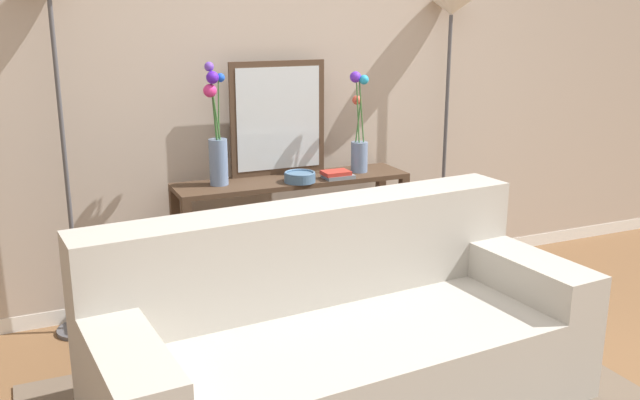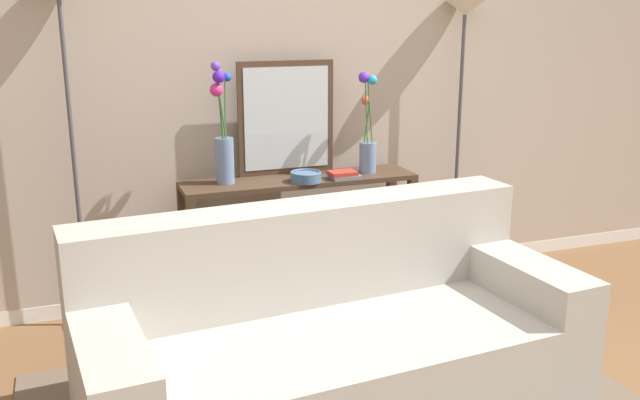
{
  "view_description": "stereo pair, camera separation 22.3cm",
  "coord_description": "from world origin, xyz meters",
  "px_view_note": "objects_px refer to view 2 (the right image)",
  "views": [
    {
      "loc": [
        -1.53,
        -1.97,
        1.73
      ],
      "look_at": [
        -0.15,
        1.12,
        0.81
      ],
      "focal_mm": 39.45,
      "sensor_mm": 36.0,
      "label": 1
    },
    {
      "loc": [
        -1.32,
        -2.06,
        1.73
      ],
      "look_at": [
        -0.15,
        1.12,
        0.81
      ],
      "focal_mm": 39.45,
      "sensor_mm": 36.0,
      "label": 2
    }
  ],
  "objects_px": {
    "floor_lamp_right": "(462,62)",
    "couch": "(331,343)",
    "console_table": "(300,217)",
    "book_row_under_console": "(247,301)",
    "floor_lamp_left": "(64,58)",
    "fruit_bowl": "(306,177)",
    "vase_short_flowers": "(368,139)",
    "vase_tall_flowers": "(223,140)",
    "book_stack": "(344,175)",
    "wall_mirror": "(286,118)"
  },
  "relations": [
    {
      "from": "floor_lamp_left",
      "to": "vase_tall_flowers",
      "type": "bearing_deg",
      "value": -6.67
    },
    {
      "from": "vase_short_flowers",
      "to": "floor_lamp_left",
      "type": "bearing_deg",
      "value": 176.0
    },
    {
      "from": "couch",
      "to": "fruit_bowl",
      "type": "distance_m",
      "value": 1.19
    },
    {
      "from": "vase_short_flowers",
      "to": "book_row_under_console",
      "type": "xyz_separation_m",
      "value": [
        -0.77,
        0.0,
        -0.93
      ]
    },
    {
      "from": "floor_lamp_right",
      "to": "couch",
      "type": "bearing_deg",
      "value": -137.19
    },
    {
      "from": "book_stack",
      "to": "fruit_bowl",
      "type": "bearing_deg",
      "value": 178.98
    },
    {
      "from": "couch",
      "to": "vase_short_flowers",
      "type": "xyz_separation_m",
      "value": [
        0.67,
        1.15,
        0.68
      ]
    },
    {
      "from": "console_table",
      "to": "book_row_under_console",
      "type": "relative_size",
      "value": 3.17
    },
    {
      "from": "couch",
      "to": "floor_lamp_left",
      "type": "distance_m",
      "value": 1.99
    },
    {
      "from": "floor_lamp_left",
      "to": "vase_short_flowers",
      "type": "xyz_separation_m",
      "value": [
        1.66,
        -0.12,
        -0.5
      ]
    },
    {
      "from": "vase_short_flowers",
      "to": "book_row_under_console",
      "type": "bearing_deg",
      "value": 179.85
    },
    {
      "from": "console_table",
      "to": "vase_tall_flowers",
      "type": "distance_m",
      "value": 0.66
    },
    {
      "from": "vase_tall_flowers",
      "to": "book_row_under_console",
      "type": "xyz_separation_m",
      "value": [
        0.1,
        -0.02,
        -0.98
      ]
    },
    {
      "from": "fruit_bowl",
      "to": "book_row_under_console",
      "type": "xyz_separation_m",
      "value": [
        -0.34,
        0.1,
        -0.76
      ]
    },
    {
      "from": "floor_lamp_left",
      "to": "fruit_bowl",
      "type": "bearing_deg",
      "value": -9.8
    },
    {
      "from": "vase_tall_flowers",
      "to": "vase_short_flowers",
      "type": "bearing_deg",
      "value": -1.56
    },
    {
      "from": "fruit_bowl",
      "to": "vase_short_flowers",
      "type": "bearing_deg",
      "value": 12.89
    },
    {
      "from": "vase_short_flowers",
      "to": "book_stack",
      "type": "distance_m",
      "value": 0.28
    },
    {
      "from": "console_table",
      "to": "floor_lamp_right",
      "type": "bearing_deg",
      "value": 5.81
    },
    {
      "from": "floor_lamp_right",
      "to": "vase_tall_flowers",
      "type": "xyz_separation_m",
      "value": [
        -1.56,
        -0.09,
        -0.39
      ]
    },
    {
      "from": "couch",
      "to": "floor_lamp_right",
      "type": "xyz_separation_m",
      "value": [
        1.37,
        1.27,
        1.1
      ]
    },
    {
      "from": "floor_lamp_right",
      "to": "console_table",
      "type": "bearing_deg",
      "value": -174.19
    },
    {
      "from": "console_table",
      "to": "book_stack",
      "type": "xyz_separation_m",
      "value": [
        0.24,
        -0.1,
        0.26
      ]
    },
    {
      "from": "couch",
      "to": "book_row_under_console",
      "type": "height_order",
      "value": "couch"
    },
    {
      "from": "floor_lamp_right",
      "to": "book_row_under_console",
      "type": "relative_size",
      "value": 4.13
    },
    {
      "from": "couch",
      "to": "wall_mirror",
      "type": "xyz_separation_m",
      "value": [
        0.21,
        1.29,
        0.8
      ]
    },
    {
      "from": "couch",
      "to": "book_row_under_console",
      "type": "xyz_separation_m",
      "value": [
        -0.09,
        1.15,
        -0.26
      ]
    },
    {
      "from": "floor_lamp_left",
      "to": "floor_lamp_right",
      "type": "height_order",
      "value": "floor_lamp_left"
    },
    {
      "from": "floor_lamp_left",
      "to": "wall_mirror",
      "type": "xyz_separation_m",
      "value": [
        1.2,
        0.02,
        -0.38
      ]
    },
    {
      "from": "couch",
      "to": "book_stack",
      "type": "distance_m",
      "value": 1.26
    },
    {
      "from": "vase_tall_flowers",
      "to": "fruit_bowl",
      "type": "distance_m",
      "value": 0.51
    },
    {
      "from": "vase_tall_flowers",
      "to": "fruit_bowl",
      "type": "height_order",
      "value": "vase_tall_flowers"
    },
    {
      "from": "floor_lamp_left",
      "to": "fruit_bowl",
      "type": "xyz_separation_m",
      "value": [
        1.24,
        -0.21,
        -0.68
      ]
    },
    {
      "from": "floor_lamp_left",
      "to": "book_row_under_console",
      "type": "relative_size",
      "value": 4.35
    },
    {
      "from": "wall_mirror",
      "to": "vase_short_flowers",
      "type": "relative_size",
      "value": 1.11
    },
    {
      "from": "wall_mirror",
      "to": "book_stack",
      "type": "distance_m",
      "value": 0.48
    },
    {
      "from": "wall_mirror",
      "to": "console_table",
      "type": "bearing_deg",
      "value": -76.56
    },
    {
      "from": "vase_tall_flowers",
      "to": "book_row_under_console",
      "type": "bearing_deg",
      "value": -12.12
    },
    {
      "from": "couch",
      "to": "console_table",
      "type": "xyz_separation_m",
      "value": [
        0.24,
        1.15,
        0.23
      ]
    },
    {
      "from": "console_table",
      "to": "fruit_bowl",
      "type": "bearing_deg",
      "value": -87.38
    },
    {
      "from": "floor_lamp_right",
      "to": "vase_tall_flowers",
      "type": "height_order",
      "value": "floor_lamp_right"
    },
    {
      "from": "console_table",
      "to": "fruit_bowl",
      "type": "distance_m",
      "value": 0.29
    },
    {
      "from": "console_table",
      "to": "wall_mirror",
      "type": "bearing_deg",
      "value": 103.44
    },
    {
      "from": "vase_tall_flowers",
      "to": "wall_mirror",
      "type": "bearing_deg",
      "value": 15.85
    },
    {
      "from": "couch",
      "to": "vase_tall_flowers",
      "type": "distance_m",
      "value": 1.39
    },
    {
      "from": "floor_lamp_left",
      "to": "fruit_bowl",
      "type": "distance_m",
      "value": 1.43
    },
    {
      "from": "wall_mirror",
      "to": "vase_tall_flowers",
      "type": "distance_m",
      "value": 0.43
    },
    {
      "from": "fruit_bowl",
      "to": "book_stack",
      "type": "distance_m",
      "value": 0.23
    },
    {
      "from": "console_table",
      "to": "book_row_under_console",
      "type": "bearing_deg",
      "value": -180.0
    },
    {
      "from": "fruit_bowl",
      "to": "book_stack",
      "type": "xyz_separation_m",
      "value": [
        0.23,
        -0.0,
        -0.01
      ]
    }
  ]
}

